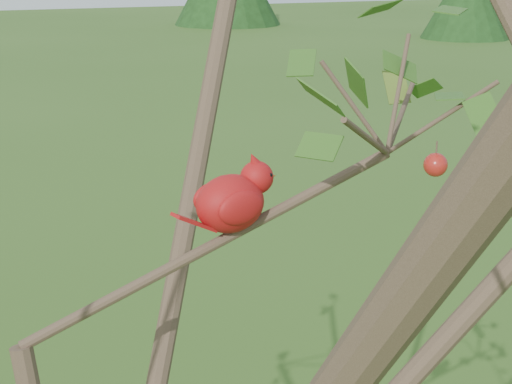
% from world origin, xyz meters
% --- Properties ---
extents(crabapple_tree, '(2.35, 2.05, 2.95)m').
position_xyz_m(crabapple_tree, '(0.03, -0.02, 2.12)').
color(crabapple_tree, '#3F2F22').
rests_on(crabapple_tree, ground).
extents(cardinal, '(0.19, 0.11, 0.13)m').
position_xyz_m(cardinal, '(0.29, 0.07, 2.15)').
color(cardinal, '#B4170F').
rests_on(cardinal, ground).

